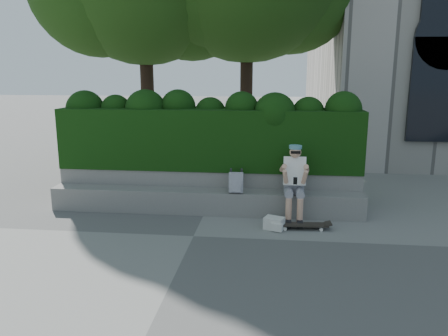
# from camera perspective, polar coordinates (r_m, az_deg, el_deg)

# --- Properties ---
(ground) EXTENTS (80.00, 80.00, 0.00)m
(ground) POSITION_cam_1_polar(r_m,az_deg,el_deg) (7.35, -4.00, -8.88)
(ground) COLOR slate
(ground) RESTS_ON ground
(bench_ledge) EXTENTS (6.00, 0.45, 0.45)m
(bench_ledge) POSITION_cam_1_polar(r_m,az_deg,el_deg) (8.44, -2.52, -4.37)
(bench_ledge) COLOR gray
(bench_ledge) RESTS_ON ground
(planter_wall) EXTENTS (6.00, 0.50, 0.75)m
(planter_wall) POSITION_cam_1_polar(r_m,az_deg,el_deg) (8.85, -2.06, -2.55)
(planter_wall) COLOR gray
(planter_wall) RESTS_ON ground
(hedge) EXTENTS (6.00, 1.00, 1.20)m
(hedge) POSITION_cam_1_polar(r_m,az_deg,el_deg) (8.87, -1.90, 3.92)
(hedge) COLOR black
(hedge) RESTS_ON planter_wall
(person) EXTENTS (0.40, 0.76, 1.38)m
(person) POSITION_cam_1_polar(r_m,az_deg,el_deg) (8.05, 9.18, -1.49)
(person) COLOR gray
(person) RESTS_ON ground
(skateboard) EXTENTS (0.89, 0.27, 0.09)m
(skateboard) POSITION_cam_1_polar(r_m,az_deg,el_deg) (7.74, 10.21, -7.33)
(skateboard) COLOR black
(skateboard) RESTS_ON ground
(backpack_plaid) EXTENTS (0.27, 0.15, 0.39)m
(backpack_plaid) POSITION_cam_1_polar(r_m,az_deg,el_deg) (8.17, 1.59, -1.90)
(backpack_plaid) COLOR #B5B4B9
(backpack_plaid) RESTS_ON bench_ledge
(backpack_ground) EXTENTS (0.39, 0.33, 0.21)m
(backpack_ground) POSITION_cam_1_polar(r_m,az_deg,el_deg) (7.67, 6.56, -7.18)
(backpack_ground) COLOR silver
(backpack_ground) RESTS_ON ground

